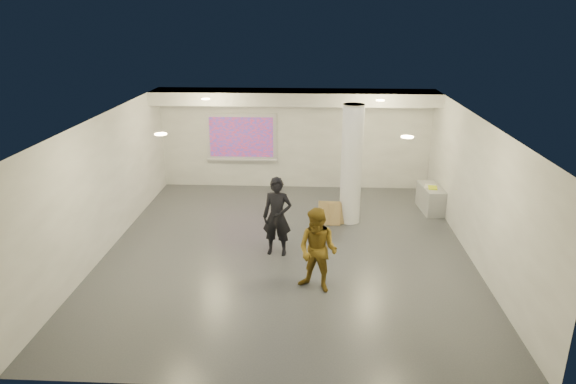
# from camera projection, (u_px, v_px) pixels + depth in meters

# --- Properties ---
(floor) EXTENTS (8.00, 9.00, 0.01)m
(floor) POSITION_uv_depth(u_px,v_px,m) (287.00, 250.00, 11.52)
(floor) COLOR #3B3E44
(floor) RESTS_ON ground
(ceiling) EXTENTS (8.00, 9.00, 0.01)m
(ceiling) POSITION_uv_depth(u_px,v_px,m) (287.00, 118.00, 10.53)
(ceiling) COLOR silver
(ceiling) RESTS_ON floor
(wall_back) EXTENTS (8.00, 0.01, 3.00)m
(wall_back) POSITION_uv_depth(u_px,v_px,m) (295.00, 139.00, 15.27)
(wall_back) COLOR beige
(wall_back) RESTS_ON floor
(wall_front) EXTENTS (8.00, 0.01, 3.00)m
(wall_front) POSITION_uv_depth(u_px,v_px,m) (269.00, 296.00, 6.78)
(wall_front) COLOR beige
(wall_front) RESTS_ON floor
(wall_left) EXTENTS (0.01, 9.00, 3.00)m
(wall_left) POSITION_uv_depth(u_px,v_px,m) (105.00, 184.00, 11.22)
(wall_left) COLOR beige
(wall_left) RESTS_ON floor
(wall_right) EXTENTS (0.01, 9.00, 3.00)m
(wall_right) POSITION_uv_depth(u_px,v_px,m) (476.00, 190.00, 10.83)
(wall_right) COLOR beige
(wall_right) RESTS_ON floor
(soffit_band) EXTENTS (8.00, 1.10, 0.36)m
(soffit_band) POSITION_uv_depth(u_px,v_px,m) (294.00, 97.00, 14.31)
(soffit_band) COLOR silver
(soffit_band) RESTS_ON ceiling
(downlight_nw) EXTENTS (0.22, 0.22, 0.02)m
(downlight_nw) POSITION_uv_depth(u_px,v_px,m) (206.00, 99.00, 13.00)
(downlight_nw) COLOR #FFDB99
(downlight_nw) RESTS_ON ceiling
(downlight_ne) EXTENTS (0.22, 0.22, 0.02)m
(downlight_ne) POSITION_uv_depth(u_px,v_px,m) (380.00, 100.00, 12.79)
(downlight_ne) COLOR #FFDB99
(downlight_ne) RESTS_ON ceiling
(downlight_sw) EXTENTS (0.22, 0.22, 0.02)m
(downlight_sw) POSITION_uv_depth(u_px,v_px,m) (161.00, 134.00, 9.23)
(downlight_sw) COLOR #FFDB99
(downlight_sw) RESTS_ON ceiling
(downlight_se) EXTENTS (0.22, 0.22, 0.02)m
(downlight_se) POSITION_uv_depth(u_px,v_px,m) (407.00, 137.00, 9.02)
(downlight_se) COLOR #FFDB99
(downlight_se) RESTS_ON ceiling
(column) EXTENTS (0.52, 0.52, 3.00)m
(column) POSITION_uv_depth(u_px,v_px,m) (352.00, 165.00, 12.65)
(column) COLOR white
(column) RESTS_ON floor
(projection_screen) EXTENTS (2.10, 0.13, 1.42)m
(projection_screen) POSITION_uv_depth(u_px,v_px,m) (241.00, 138.00, 15.29)
(projection_screen) COLOR silver
(projection_screen) RESTS_ON wall_back
(credenza) EXTENTS (0.59, 1.20, 0.68)m
(credenza) POSITION_uv_depth(u_px,v_px,m) (431.00, 199.00, 13.74)
(credenza) COLOR gray
(credenza) RESTS_ON floor
(papers_stack) EXTENTS (0.38, 0.43, 0.02)m
(papers_stack) POSITION_uv_depth(u_px,v_px,m) (430.00, 187.00, 13.60)
(papers_stack) COLOR silver
(papers_stack) RESTS_ON credenza
(postit_pad) EXTENTS (0.27, 0.34, 0.03)m
(postit_pad) POSITION_uv_depth(u_px,v_px,m) (433.00, 188.00, 13.51)
(postit_pad) COLOR #CCE01A
(postit_pad) RESTS_ON credenza
(cardboard_back) EXTENTS (0.53, 0.33, 0.55)m
(cardboard_back) POSITION_uv_depth(u_px,v_px,m) (339.00, 214.00, 12.88)
(cardboard_back) COLOR #9C7E4C
(cardboard_back) RESTS_ON floor
(cardboard_front) EXTENTS (0.56, 0.25, 0.60)m
(cardboard_front) POSITION_uv_depth(u_px,v_px,m) (329.00, 213.00, 12.85)
(cardboard_front) COLOR #9C7E4C
(cardboard_front) RESTS_ON floor
(woman) EXTENTS (0.69, 0.50, 1.75)m
(woman) POSITION_uv_depth(u_px,v_px,m) (277.00, 217.00, 11.09)
(woman) COLOR black
(woman) RESTS_ON floor
(man) EXTENTS (0.99, 0.90, 1.65)m
(man) POSITION_uv_depth(u_px,v_px,m) (318.00, 250.00, 9.63)
(man) COLOR brown
(man) RESTS_ON floor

